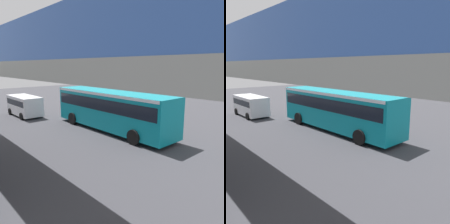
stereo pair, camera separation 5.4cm
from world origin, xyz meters
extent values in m
plane|color=#38383D|center=(0.00, 0.00, 0.00)|extent=(80.00, 80.00, 0.00)
cube|color=#0C8493|center=(-1.33, 0.95, 1.72)|extent=(11.50, 2.55, 2.86)
cube|color=black|center=(-1.33, 0.95, 2.23)|extent=(11.04, 2.59, 0.90)
cube|color=white|center=(-1.33, 0.95, 3.03)|extent=(11.27, 2.58, 0.20)
cube|color=black|center=(4.44, 0.95, 2.06)|extent=(0.04, 2.24, 1.20)
cylinder|color=black|center=(2.35, 2.23, 0.52)|extent=(1.04, 0.30, 1.04)
cylinder|color=black|center=(2.35, -0.32, 0.52)|extent=(1.04, 0.30, 1.04)
cylinder|color=black|center=(-5.01, 2.23, 0.52)|extent=(1.04, 0.30, 1.04)
cylinder|color=black|center=(-5.01, -0.32, 0.52)|extent=(1.04, 0.30, 1.04)
cube|color=silver|center=(8.68, 3.99, 1.12)|extent=(4.80, 1.95, 1.86)
cube|color=black|center=(8.68, 3.99, 1.48)|extent=(4.42, 1.98, 0.56)
cylinder|color=black|center=(10.27, 4.96, 0.34)|extent=(0.68, 0.22, 0.68)
cylinder|color=black|center=(10.27, 3.01, 0.34)|extent=(0.68, 0.22, 0.68)
cylinder|color=black|center=(7.10, 4.96, 0.34)|extent=(0.68, 0.22, 0.68)
cylinder|color=black|center=(7.10, 3.01, 0.34)|extent=(0.68, 0.22, 0.68)
torus|color=black|center=(13.29, 2.76, 0.36)|extent=(0.72, 0.06, 0.72)
torus|color=black|center=(12.24, 2.76, 0.36)|extent=(0.72, 0.06, 0.72)
cube|color=red|center=(12.76, 2.76, 0.54)|extent=(0.89, 0.04, 0.04)
cylinder|color=red|center=(12.58, 2.76, 0.74)|extent=(0.03, 0.03, 0.40)
cube|color=black|center=(12.58, 2.76, 0.94)|extent=(0.20, 0.08, 0.04)
cylinder|color=red|center=(13.16, 2.76, 0.91)|extent=(0.02, 0.44, 0.02)
torus|color=black|center=(13.57, 3.94, 0.36)|extent=(0.72, 0.06, 0.72)
torus|color=black|center=(12.52, 3.94, 0.36)|extent=(0.72, 0.06, 0.72)
cube|color=black|center=(13.05, 3.94, 0.54)|extent=(0.89, 0.04, 0.04)
cylinder|color=black|center=(12.86, 3.94, 0.74)|extent=(0.03, 0.03, 0.40)
cube|color=black|center=(12.86, 3.94, 0.94)|extent=(0.20, 0.08, 0.04)
cylinder|color=black|center=(13.45, 3.94, 0.91)|extent=(0.02, 0.44, 0.02)
cylinder|color=slate|center=(5.69, -4.60, 1.40)|extent=(0.08, 0.08, 2.80)
cube|color=red|center=(5.69, -4.60, 2.50)|extent=(0.04, 0.60, 0.60)
cube|color=silver|center=(-4.00, -2.20, 0.00)|extent=(2.00, 0.20, 0.01)
cube|color=silver|center=(0.00, -2.20, 0.00)|extent=(2.00, 0.20, 0.01)
cube|color=silver|center=(4.00, -2.20, 0.00)|extent=(2.00, 0.20, 0.01)
cube|color=#3359A5|center=(0.00, 7.99, 5.83)|extent=(30.20, 0.08, 1.10)
camera|label=1|loc=(-14.91, 13.02, 5.16)|focal=37.24mm
camera|label=2|loc=(-14.94, 12.98, 5.16)|focal=37.24mm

